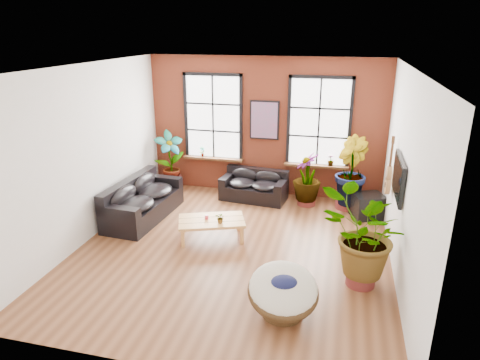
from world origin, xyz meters
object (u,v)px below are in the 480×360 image
object	(u,v)px
sofa_back	(254,186)
papasan_chair	(283,291)
sofa_left	(141,201)
coffee_table	(211,222)

from	to	relation	value
sofa_back	papasan_chair	bearing A→B (deg)	-66.70
sofa_back	sofa_left	size ratio (longest dim) A/B	0.74
sofa_left	coffee_table	bearing A→B (deg)	-104.95
coffee_table	sofa_left	bearing A→B (deg)	140.53
sofa_back	papasan_chair	world-z (taller)	papasan_chair
coffee_table	papasan_chair	size ratio (longest dim) A/B	1.15
papasan_chair	coffee_table	bearing A→B (deg)	115.65
sofa_left	coffee_table	distance (m)	1.99
coffee_table	papasan_chair	distance (m)	2.79
sofa_left	papasan_chair	bearing A→B (deg)	-123.21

